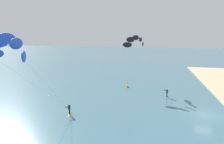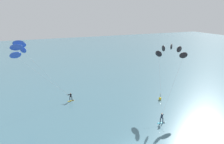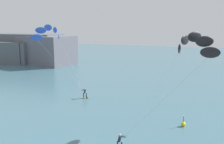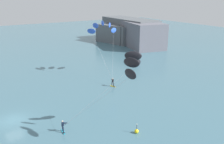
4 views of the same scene
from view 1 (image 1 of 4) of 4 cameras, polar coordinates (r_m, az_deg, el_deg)
The scene contains 4 objects.
ground_plane at distance 32.78m, azimuth 25.10°, elevation -11.08°, with size 240.00×240.00×0.00m, color #426B7A.
kitesurfer_nearshore at distance 22.51m, azimuth -27.42°, elevation 5.62°, with size 10.82×6.41×11.93m.
kitesurfer_mid_water at distance 42.30m, azimuth 7.05°, elevation 8.36°, with size 9.46×9.29×11.28m.
marker_buoy at distance 43.54m, azimuth 4.44°, elevation -3.99°, with size 0.56×0.56×1.38m.
Camera 1 is at (-29.37, 8.06, 12.13)m, focal length 31.75 mm.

